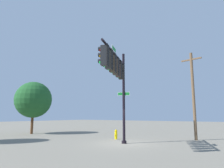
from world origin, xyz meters
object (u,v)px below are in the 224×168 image
(fire_hydrant, at_px, (116,134))
(tree_mid, at_px, (33,100))
(utility_pole, at_px, (193,93))
(signal_pole_assembly, at_px, (116,72))

(fire_hydrant, xyz_separation_m, tree_mid, (1.08, -10.75, 3.44))
(utility_pole, relative_size, fire_hydrant, 9.12)
(signal_pole_assembly, bearing_deg, tree_mid, -102.84)
(fire_hydrant, height_order, tree_mid, tree_mid)
(tree_mid, bearing_deg, utility_pole, 104.35)
(signal_pole_assembly, distance_m, utility_pole, 8.06)
(signal_pole_assembly, relative_size, utility_pole, 0.91)
(signal_pole_assembly, relative_size, tree_mid, 1.16)
(signal_pole_assembly, height_order, tree_mid, signal_pole_assembly)
(signal_pole_assembly, xyz_separation_m, utility_pole, (-7.35, 3.18, -0.96))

